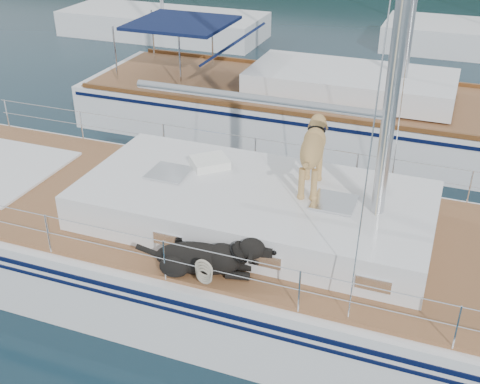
% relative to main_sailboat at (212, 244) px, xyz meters
% --- Properties ---
extents(ground, '(120.00, 120.00, 0.00)m').
position_rel_main_sailboat_xyz_m(ground, '(-0.10, 0.00, -0.68)').
color(ground, black).
rests_on(ground, ground).
extents(main_sailboat, '(12.00, 3.81, 14.01)m').
position_rel_main_sailboat_xyz_m(main_sailboat, '(0.00, 0.00, 0.00)').
color(main_sailboat, white).
rests_on(main_sailboat, ground).
extents(neighbor_sailboat, '(11.00, 3.50, 13.30)m').
position_rel_main_sailboat_xyz_m(neighbor_sailboat, '(-0.25, 6.48, -0.05)').
color(neighbor_sailboat, white).
rests_on(neighbor_sailboat, ground).
extents(bg_boat_west, '(8.00, 3.00, 11.65)m').
position_rel_main_sailboat_xyz_m(bg_boat_west, '(-8.10, 14.00, -0.23)').
color(bg_boat_west, white).
rests_on(bg_boat_west, ground).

